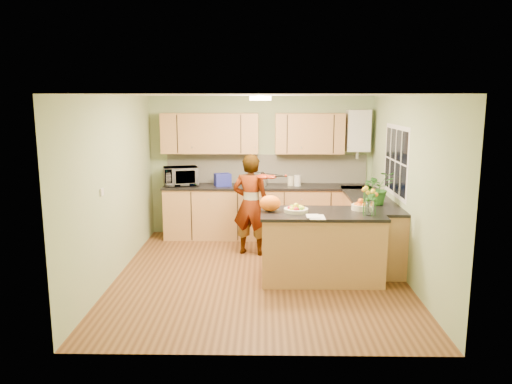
{
  "coord_description": "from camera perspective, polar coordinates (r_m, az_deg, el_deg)",
  "views": [
    {
      "loc": [
        0.06,
        -6.72,
        2.46
      ],
      "look_at": [
        -0.06,
        0.5,
        1.1
      ],
      "focal_mm": 35.0,
      "sensor_mm": 36.0,
      "label": 1
    }
  ],
  "objects": [
    {
      "name": "kettle",
      "position": [
        8.79,
        0.77,
        1.49
      ],
      "size": [
        0.15,
        0.15,
        0.28
      ],
      "rotation": [
        0.0,
        0.0,
        0.19
      ],
      "color": "silver",
      "rests_on": "back_counter"
    },
    {
      "name": "orange_bag",
      "position": [
        6.77,
        1.62,
        -1.3
      ],
      "size": [
        0.33,
        0.29,
        0.22
      ],
      "primitive_type": "ellipsoid",
      "rotation": [
        0.0,
        0.0,
        -0.17
      ],
      "color": "orange",
      "rests_on": "peninsula_island"
    },
    {
      "name": "jar_white",
      "position": [
        8.78,
        4.76,
        1.3
      ],
      "size": [
        0.15,
        0.15,
        0.19
      ],
      "primitive_type": "cylinder",
      "rotation": [
        0.0,
        0.0,
        -0.29
      ],
      "color": "silver",
      "rests_on": "back_counter"
    },
    {
      "name": "ceiling",
      "position": [
        6.72,
        0.48,
        11.02
      ],
      "size": [
        4.0,
        4.5,
        0.02
      ],
      "primitive_type": "cube",
      "color": "white",
      "rests_on": "wall_back"
    },
    {
      "name": "upper_cabinets",
      "position": [
        8.82,
        -0.56,
        6.72
      ],
      "size": [
        3.2,
        0.34,
        0.7
      ],
      "color": "#A67442",
      "rests_on": "wall_back"
    },
    {
      "name": "flower_vase",
      "position": [
        6.65,
        12.92,
        -0.17
      ],
      "size": [
        0.24,
        0.24,
        0.44
      ],
      "rotation": [
        0.0,
        0.0,
        0.12
      ],
      "color": "silver",
      "rests_on": "peninsula_island"
    },
    {
      "name": "potted_plant",
      "position": [
        7.42,
        13.74,
        0.48
      ],
      "size": [
        0.53,
        0.48,
        0.49
      ],
      "primitive_type": "imported",
      "rotation": [
        0.0,
        0.0,
        0.26
      ],
      "color": "#2C6B23",
      "rests_on": "right_counter"
    },
    {
      "name": "jar_cream",
      "position": [
        8.81,
        3.97,
        1.28
      ],
      "size": [
        0.13,
        0.13,
        0.17
      ],
      "primitive_type": "cylinder",
      "rotation": [
        0.0,
        0.0,
        0.22
      ],
      "color": "beige",
      "rests_on": "back_counter"
    },
    {
      "name": "microwave",
      "position": [
        8.92,
        -8.59,
        1.81
      ],
      "size": [
        0.67,
        0.54,
        0.32
      ],
      "primitive_type": "imported",
      "rotation": [
        0.0,
        0.0,
        0.27
      ],
      "color": "silver",
      "rests_on": "back_counter"
    },
    {
      "name": "window_right",
      "position": [
        7.63,
        15.68,
        3.43
      ],
      "size": [
        0.01,
        1.3,
        1.05
      ],
      "color": "silver",
      "rests_on": "wall_right"
    },
    {
      "name": "right_counter",
      "position": [
        8.0,
        12.81,
        -3.99
      ],
      "size": [
        0.62,
        2.24,
        0.94
      ],
      "color": "#A67442",
      "rests_on": "floor"
    },
    {
      "name": "back_counter",
      "position": [
        8.9,
        1.21,
        -2.24
      ],
      "size": [
        3.64,
        0.62,
        0.94
      ],
      "color": "#A67442",
      "rests_on": "floor"
    },
    {
      "name": "peninsula_island",
      "position": [
        6.91,
        7.45,
        -6.12
      ],
      "size": [
        1.65,
        0.85,
        0.95
      ],
      "color": "#A67442",
      "rests_on": "floor"
    },
    {
      "name": "wall_back",
      "position": [
        9.05,
        0.59,
        3.0
      ],
      "size": [
        4.0,
        0.02,
        2.5
      ],
      "primitive_type": "cube",
      "color": "#90AA7A",
      "rests_on": "floor"
    },
    {
      "name": "fruit_dish",
      "position": [
        6.74,
        4.6,
        -1.91
      ],
      "size": [
        0.33,
        0.33,
        0.11
      ],
      "color": "beige",
      "rests_on": "peninsula_island"
    },
    {
      "name": "wall_front",
      "position": [
        4.63,
        0.23,
        -4.49
      ],
      "size": [
        4.0,
        0.02,
        2.5
      ],
      "primitive_type": "cube",
      "color": "#90AA7A",
      "rests_on": "floor"
    },
    {
      "name": "splashback",
      "position": [
        9.04,
        1.22,
        2.68
      ],
      "size": [
        3.6,
        0.02,
        0.52
      ],
      "primitive_type": "cube",
      "color": "beige",
      "rests_on": "back_counter"
    },
    {
      "name": "boiler",
      "position": [
        8.98,
        11.58,
        6.88
      ],
      "size": [
        0.4,
        0.3,
        0.86
      ],
      "color": "silver",
      "rests_on": "wall_back"
    },
    {
      "name": "floor",
      "position": [
        7.16,
        0.45,
        -9.43
      ],
      "size": [
        4.5,
        4.5,
        0.0
      ],
      "primitive_type": "plane",
      "color": "#512F17",
      "rests_on": "ground"
    },
    {
      "name": "ceiling_lamp",
      "position": [
        7.02,
        0.5,
        10.69
      ],
      "size": [
        0.3,
        0.3,
        0.07
      ],
      "color": "#FFEABF",
      "rests_on": "ceiling"
    },
    {
      "name": "violin",
      "position": [
        7.57,
        0.87,
        1.77
      ],
      "size": [
        0.58,
        0.51,
        0.15
      ],
      "primitive_type": null,
      "rotation": [
        0.17,
        0.0,
        -0.61
      ],
      "color": "#511405",
      "rests_on": "violinist"
    },
    {
      "name": "papers",
      "position": [
        6.48,
        6.96,
        -2.84
      ],
      "size": [
        0.2,
        0.28,
        0.01
      ],
      "primitive_type": "cube",
      "color": "white",
      "rests_on": "peninsula_island"
    },
    {
      "name": "orange_bowl",
      "position": [
        7.0,
        11.89,
        -1.5
      ],
      "size": [
        0.26,
        0.26,
        0.15
      ],
      "color": "beige",
      "rests_on": "peninsula_island"
    },
    {
      "name": "light_switch",
      "position": [
        6.55,
        -17.21,
        -0.0
      ],
      "size": [
        0.02,
        0.09,
        0.09
      ],
      "primitive_type": "cube",
      "color": "silver",
      "rests_on": "wall_left"
    },
    {
      "name": "blue_box",
      "position": [
        8.78,
        -3.84,
        1.41
      ],
      "size": [
        0.32,
        0.28,
        0.22
      ],
      "primitive_type": "cube",
      "rotation": [
        0.0,
        0.0,
        0.34
      ],
      "color": "navy",
      "rests_on": "back_counter"
    },
    {
      "name": "wall_left",
      "position": [
        7.13,
        -15.82,
        0.5
      ],
      "size": [
        0.02,
        4.5,
        2.5
      ],
      "primitive_type": "cube",
      "color": "#90AA7A",
      "rests_on": "floor"
    },
    {
      "name": "wall_right",
      "position": [
        7.1,
        16.83,
        0.4
      ],
      "size": [
        0.02,
        4.5,
        2.5
      ],
      "primitive_type": "cube",
      "color": "#90AA7A",
      "rests_on": "floor"
    },
    {
      "name": "violinist",
      "position": [
        7.88,
        -0.6,
        -1.45
      ],
      "size": [
        0.66,
        0.51,
        1.61
      ],
      "primitive_type": "imported",
      "rotation": [
        0.0,
        0.0,
        2.9
      ],
      "color": "tan",
      "rests_on": "floor"
    }
  ]
}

